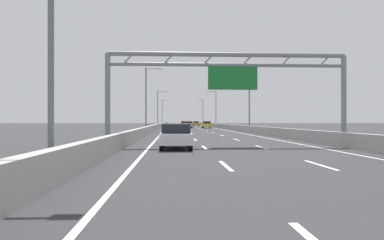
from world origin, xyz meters
name	(u,v)px	position (x,y,z in m)	size (l,w,h in m)	color
ground_plane	(186,126)	(0.00, 100.00, 0.00)	(260.00, 260.00, 0.00)	#2D2D30
lane_dash_left_1	(226,166)	(-1.80, 12.50, 0.01)	(0.16, 3.00, 0.01)	white
lane_dash_left_2	(204,148)	(-1.80, 21.50, 0.01)	(0.16, 3.00, 0.01)	white
lane_dash_left_3	(195,140)	(-1.80, 30.50, 0.01)	(0.16, 3.00, 0.01)	white
lane_dash_left_4	(190,135)	(-1.80, 39.50, 0.01)	(0.16, 3.00, 0.01)	white
lane_dash_left_5	(187,133)	(-1.80, 48.50, 0.01)	(0.16, 3.00, 0.01)	white
lane_dash_left_6	(185,131)	(-1.80, 57.50, 0.01)	(0.16, 3.00, 0.01)	white
lane_dash_left_7	(183,129)	(-1.80, 66.50, 0.01)	(0.16, 3.00, 0.01)	white
lane_dash_left_8	(182,128)	(-1.80, 75.50, 0.01)	(0.16, 3.00, 0.01)	white
lane_dash_left_9	(181,128)	(-1.80, 84.50, 0.01)	(0.16, 3.00, 0.01)	white
lane_dash_left_10	(180,127)	(-1.80, 93.50, 0.01)	(0.16, 3.00, 0.01)	white
lane_dash_left_11	(179,126)	(-1.80, 102.50, 0.01)	(0.16, 3.00, 0.01)	white
lane_dash_left_12	(179,126)	(-1.80, 111.50, 0.01)	(0.16, 3.00, 0.01)	white
lane_dash_left_13	(178,125)	(-1.80, 120.50, 0.01)	(0.16, 3.00, 0.01)	white
lane_dash_left_14	(178,125)	(-1.80, 129.50, 0.01)	(0.16, 3.00, 0.01)	white
lane_dash_left_15	(178,125)	(-1.80, 138.50, 0.01)	(0.16, 3.00, 0.01)	white
lane_dash_left_16	(177,124)	(-1.80, 147.50, 0.01)	(0.16, 3.00, 0.01)	white
lane_dash_left_17	(177,124)	(-1.80, 156.50, 0.01)	(0.16, 3.00, 0.01)	white
lane_dash_right_1	(320,165)	(1.80, 12.50, 0.01)	(0.16, 3.00, 0.01)	white
lane_dash_right_2	(261,147)	(1.80, 21.50, 0.01)	(0.16, 3.00, 0.01)	white
lane_dash_right_3	(236,140)	(1.80, 30.50, 0.01)	(0.16, 3.00, 0.01)	white
lane_dash_right_4	(222,135)	(1.80, 39.50, 0.01)	(0.16, 3.00, 0.01)	white
lane_dash_right_5	(213,133)	(1.80, 48.50, 0.01)	(0.16, 3.00, 0.01)	white
lane_dash_right_6	(207,131)	(1.80, 57.50, 0.01)	(0.16, 3.00, 0.01)	white
lane_dash_right_7	(202,129)	(1.80, 66.50, 0.01)	(0.16, 3.00, 0.01)	white
lane_dash_right_8	(199,128)	(1.80, 75.50, 0.01)	(0.16, 3.00, 0.01)	white
lane_dash_right_9	(196,128)	(1.80, 84.50, 0.01)	(0.16, 3.00, 0.01)	white
lane_dash_right_10	(194,127)	(1.80, 93.50, 0.01)	(0.16, 3.00, 0.01)	white
lane_dash_right_11	(192,126)	(1.80, 102.50, 0.01)	(0.16, 3.00, 0.01)	white
lane_dash_right_12	(190,126)	(1.80, 111.50, 0.01)	(0.16, 3.00, 0.01)	white
lane_dash_right_13	(189,125)	(1.80, 120.50, 0.01)	(0.16, 3.00, 0.01)	white
lane_dash_right_14	(188,125)	(1.80, 129.50, 0.01)	(0.16, 3.00, 0.01)	white
lane_dash_right_15	(187,125)	(1.80, 138.50, 0.01)	(0.16, 3.00, 0.01)	white
lane_dash_right_16	(186,124)	(1.80, 147.50, 0.01)	(0.16, 3.00, 0.01)	white
lane_dash_right_17	(185,124)	(1.80, 156.50, 0.01)	(0.16, 3.00, 0.01)	white
edge_line_left	(167,127)	(-5.25, 88.00, 0.01)	(0.16, 176.00, 0.01)	white
edge_line_right	(209,127)	(5.25, 88.00, 0.01)	(0.16, 176.00, 0.01)	white
barrier_left	(162,124)	(-6.90, 110.00, 0.47)	(0.45, 220.00, 0.95)	#9E9E99
barrier_right	(207,124)	(6.90, 110.00, 0.47)	(0.45, 220.00, 0.95)	#9E9E99
sign_gantry	(228,74)	(0.04, 23.61, 4.85)	(16.63, 0.36, 6.36)	gray
streetlamp_left_near	(58,6)	(-7.47, 11.01, 5.40)	(2.58, 0.28, 9.50)	slate
streetlamp_left_mid	(148,95)	(-7.47, 52.48, 5.40)	(2.58, 0.28, 9.50)	slate
streetlamp_right_mid	(248,96)	(7.47, 52.48, 5.40)	(2.58, 0.28, 9.50)	slate
streetlamp_left_far	(159,106)	(-7.47, 93.96, 5.40)	(2.58, 0.28, 9.50)	slate
streetlamp_right_far	(215,106)	(7.47, 93.96, 5.40)	(2.58, 0.28, 9.50)	slate
streetlamp_left_distant	(163,111)	(-7.47, 135.43, 5.40)	(2.58, 0.28, 9.50)	slate
streetlamp_right_distant	(202,111)	(7.47, 135.43, 5.40)	(2.58, 0.28, 9.50)	slate
yellow_car	(206,125)	(3.66, 77.97, 0.77)	(1.81, 4.62, 1.50)	yellow
white_car	(176,136)	(-3.58, 20.72, 0.76)	(1.84, 4.40, 1.49)	silver
silver_car	(188,125)	(-0.23, 79.99, 0.77)	(1.76, 4.30, 1.49)	#A8ADB2
orange_car	(196,123)	(3.47, 110.73, 0.75)	(1.85, 4.38, 1.42)	orange
red_car	(183,123)	(0.11, 128.14, 0.76)	(1.72, 4.48, 1.46)	red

